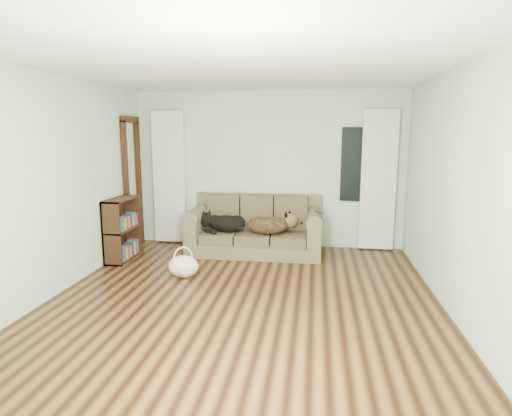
# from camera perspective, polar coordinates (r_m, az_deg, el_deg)

# --- Properties ---
(floor) EXTENTS (5.00, 5.00, 0.00)m
(floor) POSITION_cam_1_polar(r_m,az_deg,el_deg) (5.08, -1.71, -12.17)
(floor) COLOR black
(floor) RESTS_ON ground
(ceiling) EXTENTS (5.00, 5.00, 0.00)m
(ceiling) POSITION_cam_1_polar(r_m,az_deg,el_deg) (4.75, -1.88, 18.26)
(ceiling) COLOR white
(ceiling) RESTS_ON ground
(wall_back) EXTENTS (4.50, 0.04, 2.60)m
(wall_back) POSITION_cam_1_polar(r_m,az_deg,el_deg) (7.20, 1.59, 5.16)
(wall_back) COLOR #A4BF9D
(wall_back) RESTS_ON ground
(wall_left) EXTENTS (0.04, 5.00, 2.60)m
(wall_left) POSITION_cam_1_polar(r_m,az_deg,el_deg) (5.58, -25.22, 2.71)
(wall_left) COLOR #A4BF9D
(wall_left) RESTS_ON ground
(wall_right) EXTENTS (0.04, 5.00, 2.60)m
(wall_right) POSITION_cam_1_polar(r_m,az_deg,el_deg) (4.90, 25.16, 1.78)
(wall_right) COLOR #A4BF9D
(wall_right) RESTS_ON ground
(curtain_left) EXTENTS (0.55, 0.08, 2.25)m
(curtain_left) POSITION_cam_1_polar(r_m,az_deg,el_deg) (7.52, -11.49, 4.02)
(curtain_left) COLOR white
(curtain_left) RESTS_ON ground
(curtain_right) EXTENTS (0.55, 0.08, 2.25)m
(curtain_right) POSITION_cam_1_polar(r_m,az_deg,el_deg) (7.17, 16.00, 3.53)
(curtain_right) COLOR white
(curtain_right) RESTS_ON ground
(window_pane) EXTENTS (0.50, 0.03, 1.20)m
(window_pane) POSITION_cam_1_polar(r_m,az_deg,el_deg) (7.15, 13.25, 5.66)
(window_pane) COLOR black
(window_pane) RESTS_ON wall_back
(door_casing) EXTENTS (0.07, 0.60, 2.10)m
(door_casing) POSITION_cam_1_polar(r_m,az_deg,el_deg) (7.38, -16.09, 2.93)
(door_casing) COLOR black
(door_casing) RESTS_ON ground
(sofa) EXTENTS (2.10, 0.90, 0.86)m
(sofa) POSITION_cam_1_polar(r_m,az_deg,el_deg) (6.84, -0.14, -2.33)
(sofa) COLOR #494432
(sofa) RESTS_ON floor
(dog_black_lab) EXTENTS (0.72, 0.58, 0.27)m
(dog_black_lab) POSITION_cam_1_polar(r_m,az_deg,el_deg) (6.87, -4.24, -2.05)
(dog_black_lab) COLOR black
(dog_black_lab) RESTS_ON sofa
(dog_shepherd) EXTENTS (0.68, 0.49, 0.29)m
(dog_shepherd) POSITION_cam_1_polar(r_m,az_deg,el_deg) (6.70, 1.89, -2.25)
(dog_shepherd) COLOR black
(dog_shepherd) RESTS_ON sofa
(tv_remote) EXTENTS (0.14, 0.20, 0.02)m
(tv_remote) POSITION_cam_1_polar(r_m,az_deg,el_deg) (6.53, 8.39, -0.53)
(tv_remote) COLOR black
(tv_remote) RESTS_ON sofa
(tote_bag) EXTENTS (0.49, 0.44, 0.29)m
(tote_bag) POSITION_cam_1_polar(r_m,az_deg,el_deg) (5.86, -9.65, -7.56)
(tote_bag) COLOR beige
(tote_bag) RESTS_ON floor
(bookshelf) EXTENTS (0.32, 0.77, 0.94)m
(bookshelf) POSITION_cam_1_polar(r_m,az_deg,el_deg) (6.80, -17.39, -2.44)
(bookshelf) COLOR black
(bookshelf) RESTS_ON floor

